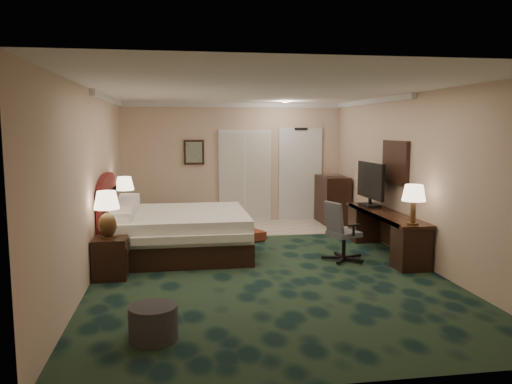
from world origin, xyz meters
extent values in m
cube|color=black|center=(0.00, 0.00, 0.00)|extent=(5.00, 7.50, 0.00)
cube|color=white|center=(0.00, 0.00, 2.70)|extent=(5.00, 7.50, 0.00)
cube|color=beige|center=(0.00, 3.75, 1.35)|extent=(5.00, 0.00, 2.70)
cube|color=beige|center=(0.00, -3.75, 1.35)|extent=(5.00, 0.00, 2.70)
cube|color=beige|center=(-2.50, 0.00, 1.35)|extent=(0.00, 7.50, 2.70)
cube|color=beige|center=(2.50, 0.00, 1.35)|extent=(0.00, 7.50, 2.70)
cube|color=beige|center=(0.90, 2.90, 0.01)|extent=(3.20, 1.70, 0.01)
cube|color=silver|center=(1.55, 3.72, 1.05)|extent=(1.02, 0.06, 2.18)
cube|color=silver|center=(0.25, 3.71, 1.05)|extent=(1.20, 0.06, 2.10)
cube|color=#456859|center=(-0.90, 3.71, 1.60)|extent=(0.45, 0.06, 0.55)
cube|color=white|center=(2.46, 0.60, 1.55)|extent=(0.05, 0.95, 0.75)
cube|color=silver|center=(-1.26, 0.90, 0.36)|extent=(2.28, 2.11, 0.72)
cube|color=black|center=(-2.25, -0.32, 0.29)|extent=(0.47, 0.54, 0.59)
cube|color=black|center=(-2.25, 2.08, 0.28)|extent=(0.45, 0.52, 0.57)
cube|color=maroon|center=(-0.27, 0.97, 0.21)|extent=(0.88, 1.32, 0.42)
cylinder|color=#28282C|center=(-1.55, -2.59, 0.18)|extent=(0.59, 0.59, 0.35)
cube|color=black|center=(2.22, 0.39, 0.35)|extent=(0.53, 2.45, 0.71)
cube|color=black|center=(2.20, 1.04, 1.11)|extent=(0.13, 1.05, 0.81)
cube|color=black|center=(2.17, 3.20, 0.53)|extent=(0.56, 1.01, 1.06)
camera|label=1|loc=(-1.28, -7.54, 2.14)|focal=35.00mm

